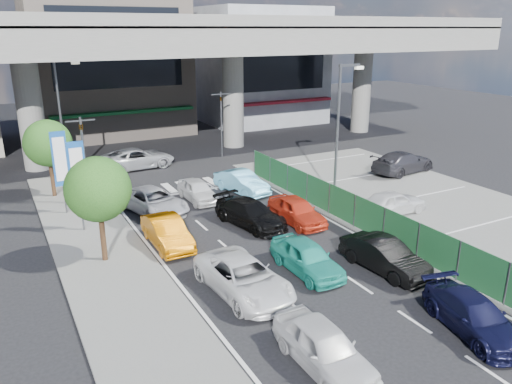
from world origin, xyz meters
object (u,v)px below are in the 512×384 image
traffic_light_right (221,108)px  hatch_black_mid_right (385,256)px  signboard_far (60,162)px  tree_far (48,143)px  parked_sedan_dgrey (403,162)px  minivan_navy_back (474,315)px  sedan_white_mid_left (243,277)px  sedan_white_front_mid (198,190)px  street_lamp_left (63,110)px  taxi_teal_mid (307,257)px  traffic_light_left (82,139)px  van_white_back_left (324,347)px  traffic_cone (332,206)px  crossing_wagon_silver (137,158)px  taxi_orange_left (167,232)px  parked_sedan_white (393,202)px  street_lamp_right (340,121)px  taxi_orange_right (297,211)px  signboard_near (78,174)px  wagon_silver_front_left (154,201)px  kei_truck_front_right (242,182)px  sedan_black_mid (250,213)px  tree_near (98,189)px

traffic_light_right → hatch_black_mid_right: 21.82m
signboard_far → tree_far: 3.53m
tree_far → parked_sedan_dgrey: (22.67, -6.01, -2.57)m
minivan_navy_back → sedan_white_mid_left: size_ratio=0.85×
parked_sedan_dgrey → sedan_white_front_mid: bearing=76.0°
street_lamp_left → taxi_teal_mid: bearing=-70.7°
traffic_light_left → van_white_back_left: (3.53, -18.46, -3.25)m
minivan_navy_back → traffic_cone: bearing=89.0°
traffic_light_right → taxi_teal_mid: bearing=-104.4°
street_lamp_left → minivan_navy_back: street_lamp_left is taller
sedan_white_front_mid → crossing_wagon_silver: size_ratio=0.69×
taxi_orange_left → parked_sedan_dgrey: parked_sedan_dgrey is taller
parked_sedan_white → taxi_orange_left: bearing=81.9°
street_lamp_right → taxi_orange_right: bearing=-153.9°
street_lamp_left → hatch_black_mid_right: street_lamp_left is taller
street_lamp_right → street_lamp_left: bearing=138.4°
traffic_light_right → signboard_far: (-13.10, -8.01, -0.87)m
signboard_near → parked_sedan_dgrey: size_ratio=0.90×
traffic_light_left → signboard_near: traffic_light_left is taller
traffic_light_right → sedan_white_mid_left: (-8.31, -20.34, -3.25)m
van_white_back_left → wagon_silver_front_left: (-0.52, 15.52, -0.02)m
street_lamp_left → kei_truck_front_right: bearing=-41.7°
van_white_back_left → street_lamp_left: bearing=98.4°
hatch_black_mid_right → van_white_back_left: bearing=-151.3°
minivan_navy_back → sedan_black_mid: size_ratio=0.92×
taxi_orange_right → taxi_teal_mid: bearing=-118.8°
parked_sedan_white → street_lamp_left: bearing=44.1°
taxi_orange_right → wagon_silver_front_left: 8.04m
tree_far → traffic_cone: (13.40, -10.16, -2.97)m
parked_sedan_white → traffic_light_right: bearing=10.5°
tree_far → taxi_orange_left: tree_far is taller
tree_near → hatch_black_mid_right: size_ratio=1.15×
street_lamp_left → wagon_silver_front_left: street_lamp_left is taller
taxi_teal_mid → street_lamp_left: bearing=109.2°
street_lamp_left → signboard_far: street_lamp_left is taller
taxi_teal_mid → street_lamp_right: bearing=45.6°
signboard_near → parked_sedan_dgrey: 22.19m
minivan_navy_back → signboard_far: bearing=131.8°
kei_truck_front_right → street_lamp_left: bearing=126.7°
taxi_orange_left → signboard_far: bearing=118.9°
signboard_far → wagon_silver_front_left: 5.37m
sedan_black_mid → tree_near: bearing=173.9°
sedan_white_mid_left → sedan_white_front_mid: sedan_white_mid_left is taller
street_lamp_left → parked_sedan_white: 21.74m
street_lamp_left → tree_far: (-1.47, -3.50, -1.38)m
sedan_white_front_mid → traffic_cone: sedan_white_front_mid is taller
taxi_orange_left → parked_sedan_white: size_ratio=1.05×
parked_sedan_dgrey → street_lamp_left: bearing=56.9°
street_lamp_right → taxi_orange_right: street_lamp_right is taller
wagon_silver_front_left → kei_truck_front_right: kei_truck_front_right is taller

